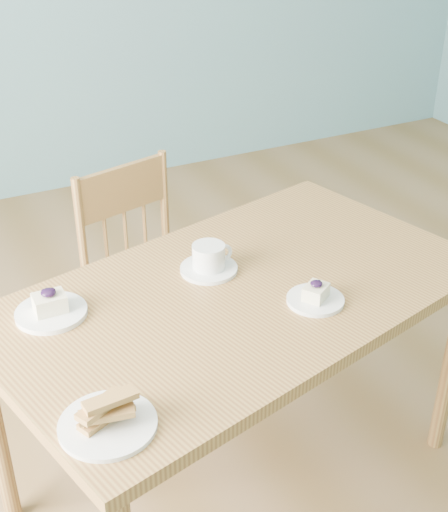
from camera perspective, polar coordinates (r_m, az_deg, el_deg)
The scene contains 7 objects.
room at distance 1.78m, azimuth 14.19°, elevation 16.79°, with size 5.01×5.01×2.71m.
dining_table at distance 1.94m, azimuth 1.18°, elevation -4.44°, with size 1.46×1.05×0.70m.
dining_chair at distance 2.47m, azimuth -6.03°, elevation -2.21°, with size 0.46×0.44×0.83m.
cheesecake_plate_near at distance 1.85m, azimuth 7.33°, elevation -3.24°, with size 0.15×0.15×0.06m.
cheesecake_plate_far at distance 1.84m, azimuth -13.70°, elevation -4.10°, with size 0.18×0.18×0.08m.
coffee_cup at distance 1.96m, azimuth -1.19°, elevation -0.32°, with size 0.16×0.16×0.08m.
biscotti_plate at distance 1.49m, azimuth -9.34°, elevation -12.63°, with size 0.20×0.20×0.08m.
Camera 1 is at (-1.13, -1.32, 1.73)m, focal length 50.00 mm.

